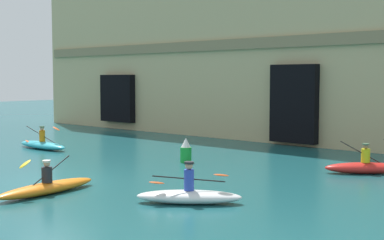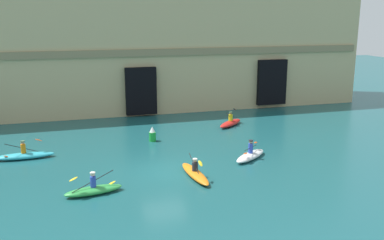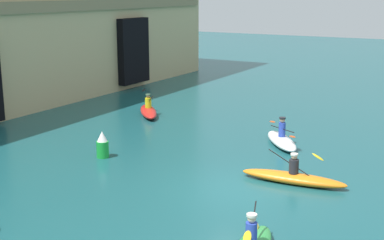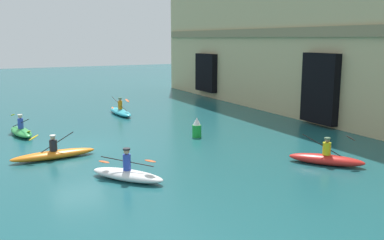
{
  "view_description": "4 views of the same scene",
  "coord_description": "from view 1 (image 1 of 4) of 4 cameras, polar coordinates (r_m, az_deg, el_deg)",
  "views": [
    {
      "loc": [
        15.56,
        -10.54,
        3.57
      ],
      "look_at": [
        1.19,
        5.75,
        1.86
      ],
      "focal_mm": 50.0,
      "sensor_mm": 36.0,
      "label": 1
    },
    {
      "loc": [
        -4.82,
        -22.31,
        8.54
      ],
      "look_at": [
        2.39,
        2.54,
        2.23
      ],
      "focal_mm": 40.0,
      "sensor_mm": 36.0,
      "label": 2
    },
    {
      "loc": [
        -15.0,
        -6.75,
        6.32
      ],
      "look_at": [
        2.32,
        3.13,
        1.48
      ],
      "focal_mm": 50.0,
      "sensor_mm": 36.0,
      "label": 3
    },
    {
      "loc": [
        20.05,
        -3.91,
        5.12
      ],
      "look_at": [
        2.45,
        4.87,
        1.35
      ],
      "focal_mm": 40.0,
      "sensor_mm": 36.0,
      "label": 4
    }
  ],
  "objects": [
    {
      "name": "kayak_orange",
      "position": [
        17.2,
        -15.19,
        -6.91
      ],
      "size": [
        1.0,
        3.63,
        1.16
      ],
      "rotation": [
        0.0,
        0.0,
        1.65
      ],
      "color": "orange",
      "rests_on": "ground"
    },
    {
      "name": "kayak_red",
      "position": [
        21.09,
        18.0,
        -4.79
      ],
      "size": [
        2.8,
        2.53,
        1.3
      ],
      "rotation": [
        0.0,
        0.0,
        3.84
      ],
      "color": "red",
      "rests_on": "ground"
    },
    {
      "name": "kayak_white",
      "position": [
        15.37,
        -0.32,
        -8.05
      ],
      "size": [
        2.91,
        2.49,
        1.2
      ],
      "rotation": [
        0.0,
        0.0,
        3.79
      ],
      "color": "white",
      "rests_on": "ground"
    },
    {
      "name": "ground_plane",
      "position": [
        19.13,
        -14.31,
        -6.4
      ],
      "size": [
        120.0,
        120.0,
        0.0
      ],
      "primitive_type": "plane",
      "color": "#195156"
    },
    {
      "name": "kayak_cyan",
      "position": [
        27.98,
        -15.67,
        -2.54
      ],
      "size": [
        3.6,
        0.89,
        1.18
      ],
      "rotation": [
        0.0,
        0.0,
        3.16
      ],
      "color": "#33B2C6",
      "rests_on": "ground"
    },
    {
      "name": "marker_buoy",
      "position": [
        22.63,
        -0.66,
        -3.33
      ],
      "size": [
        0.48,
        0.48,
        1.05
      ],
      "color": "green",
      "rests_on": "ground"
    },
    {
      "name": "cliff_bluff",
      "position": [
        32.19,
        14.25,
        9.52
      ],
      "size": [
        43.75,
        8.13,
        12.98
      ],
      "color": "tan",
      "rests_on": "ground"
    }
  ]
}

